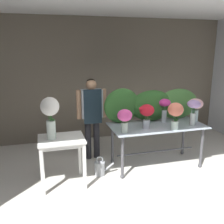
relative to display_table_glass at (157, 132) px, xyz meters
The scene contains 15 objects.
ground_plane 0.86m from the display_table_glass, 158.21° to the left, with size 7.78×7.78×0.00m, color silver.
wall_back 2.05m from the display_table_glass, 105.96° to the left, with size 5.99×0.12×2.80m, color #706656.
ceiling_slab 2.28m from the display_table_glass, 158.21° to the left, with size 6.11×3.36×0.12m, color silver.
display_table_glass is the anchor object (origin of this frame).
side_table_white 1.74m from the display_table_glass, behind, with size 0.70×0.57×0.78m.
florist 1.28m from the display_table_glass, 149.64° to the left, with size 0.58×0.24×1.58m.
foliage_backdrop 0.52m from the display_table_glass, 81.56° to the left, with size 1.89×0.32×0.65m.
vase_coral_lilies 0.56m from the display_table_glass, 60.54° to the right, with size 0.26×0.26×0.47m.
vase_lilac_hydrangea 0.77m from the display_table_glass, 18.10° to the right, with size 0.23×0.23×0.46m.
vase_crimson_anemones 0.50m from the display_table_glass, 155.66° to the right, with size 0.26×0.25×0.42m.
vase_fuchsia_peonies 0.83m from the display_table_glass, 161.32° to the right, with size 0.24×0.24×0.39m.
vase_magenta_tulips 0.49m from the display_table_glass, 33.09° to the left, with size 0.22×0.22×0.44m.
vase_blush_roses 0.87m from the display_table_glass, ahead, with size 0.29×0.28×0.44m.
vase_white_roses_tall 1.95m from the display_table_glass, behind, with size 0.28×0.28×0.65m.
watering_can 1.21m from the display_table_glass, behind, with size 0.35×0.18×0.34m.
Camera 1 is at (-1.42, -2.55, 2.14)m, focal length 40.39 mm.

